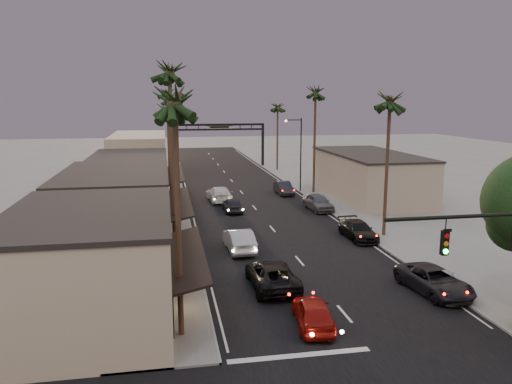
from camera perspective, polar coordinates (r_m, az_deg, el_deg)
name	(u,v)px	position (r m, az deg, el deg)	size (l,w,h in m)	color
ground	(250,202)	(55.45, -0.74, -1.14)	(200.00, 200.00, 0.00)	slate
road	(243,194)	(60.29, -1.54, -0.19)	(14.00, 120.00, 0.02)	black
sidewalk_left	(163,186)	(66.49, -10.60, 0.69)	(5.00, 92.00, 0.12)	slate
sidewalk_right	(303,182)	(69.04, 5.37, 1.18)	(5.00, 92.00, 0.12)	slate
storefront_near	(91,267)	(27.18, -18.30, -8.12)	(8.00, 12.00, 5.50)	#C5B896
storefront_mid	(116,209)	(40.62, -15.69, -1.88)	(8.00, 14.00, 5.50)	tan
storefront_far	(130,180)	(56.36, -14.25, 1.31)	(8.00, 16.00, 5.00)	#C5B896
storefront_dist	(139,154)	(79.07, -13.21, 4.28)	(8.00, 20.00, 6.00)	tan
building_right	(369,176)	(58.96, 12.80, 1.77)	(8.00, 18.00, 5.00)	tan
arch	(219,134)	(84.23, -4.20, 6.62)	(15.20, 0.40, 7.27)	black
streetlight_right	(299,149)	(60.98, 4.90, 4.95)	(2.13, 0.30, 9.00)	black
streetlight_left	(180,142)	(71.82, -8.67, 5.70)	(2.13, 0.30, 9.00)	black
palm_la	(174,94)	(22.55, -9.31, 11.03)	(3.20, 3.20, 13.20)	#38281C
palm_lb	(169,67)	(35.62, -9.87, 13.89)	(3.20, 3.20, 15.20)	#38281C
palm_lc	(169,107)	(49.55, -9.96, 9.52)	(3.20, 3.20, 12.20)	#38281C
palm_ld	(167,90)	(68.56, -10.18, 11.37)	(3.20, 3.20, 14.20)	#38281C
palm_ra	(390,96)	(41.51, 15.10, 10.50)	(3.20, 3.20, 13.20)	#38281C
palm_rb	(316,89)	(60.22, 6.83, 11.60)	(3.20, 3.20, 14.20)	#38281C
palm_rc	(278,104)	(79.54, 2.49, 9.97)	(3.20, 3.20, 12.20)	#38281C
palm_far	(168,98)	(91.55, -10.07, 10.50)	(3.20, 3.20, 13.20)	#38281C
oncoming_red	(313,312)	(25.78, 6.54, -13.47)	(1.74, 4.33, 1.48)	maroon
oncoming_pickup	(272,275)	(30.48, 1.83, -9.44)	(2.62, 5.68, 1.58)	black
oncoming_silver	(239,240)	(37.61, -1.94, -5.48)	(1.77, 5.06, 1.67)	#ADAEB3
oncoming_white	(219,194)	(55.74, -4.20, -0.23)	(2.33, 5.72, 1.66)	silver
oncoming_dgrey	(232,205)	(50.49, -2.71, -1.45)	(1.75, 4.35, 1.48)	black
curbside_near	(434,281)	(31.47, 19.68, -9.50)	(2.48, 5.38, 1.49)	black
curbside_black	(358,230)	(41.57, 11.59, -4.30)	(2.02, 4.97, 1.44)	black
curbside_grey	(318,202)	(51.48, 7.11, -1.17)	(1.99, 4.95, 1.69)	#515056
curbside_far	(284,188)	(59.94, 3.19, 0.46)	(1.60, 4.59, 1.51)	black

